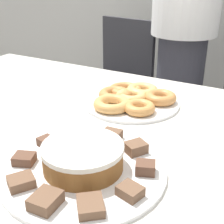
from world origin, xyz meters
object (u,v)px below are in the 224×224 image
object	(u,v)px
frosted_cake	(83,156)
person_standing	(184,26)
office_chair_left	(113,96)
plate_donuts	(131,102)
plate_cake	(84,169)

from	to	relation	value
frosted_cake	person_standing	bearing A→B (deg)	97.25
office_chair_left	frosted_cake	world-z (taller)	office_chair_left
person_standing	frosted_cake	world-z (taller)	person_standing
plate_donuts	frosted_cake	size ratio (longest dim) A/B	1.80
office_chair_left	frosted_cake	distance (m)	1.33
person_standing	plate_donuts	bearing A→B (deg)	-85.11
person_standing	office_chair_left	distance (m)	0.63
plate_cake	frosted_cake	xyz separation A→B (m)	(-0.00, 0.00, 0.04)
plate_donuts	plate_cake	bearing A→B (deg)	-78.48
office_chair_left	plate_donuts	size ratio (longest dim) A/B	2.65
office_chair_left	plate_donuts	world-z (taller)	office_chair_left
plate_cake	plate_donuts	size ratio (longest dim) A/B	1.14
plate_donuts	frosted_cake	world-z (taller)	frosted_cake
office_chair_left	person_standing	bearing A→B (deg)	17.73
office_chair_left	plate_cake	size ratio (longest dim) A/B	2.32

